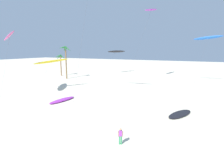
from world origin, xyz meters
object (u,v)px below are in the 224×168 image
grounded_kite_0 (62,100)px  flying_kite_2 (208,38)px  palm_tree_1 (66,52)px  flying_kite_1 (10,35)px  flying_kite_0 (117,51)px  grounded_kite_1 (180,114)px  flying_kite_7 (151,10)px  person_near_left (120,136)px  flying_kite_6 (51,61)px  palm_tree_0 (61,59)px

grounded_kite_0 → flying_kite_2: bearing=55.1°
palm_tree_1 → flying_kite_1: size_ratio=0.76×
flying_kite_0 → grounded_kite_0: flying_kite_0 is taller
palm_tree_1 → grounded_kite_1: size_ratio=1.81×
flying_kite_0 → flying_kite_2: bearing=-16.8°
flying_kite_1 → grounded_kite_1: size_ratio=2.38×
flying_kite_7 → grounded_kite_0: size_ratio=3.66×
flying_kite_0 → person_near_left: flying_kite_0 is taller
flying_kite_6 → flying_kite_7: (15.24, 24.38, 13.76)m
palm_tree_0 → person_near_left: palm_tree_0 is taller
grounded_kite_0 → palm_tree_1: bearing=128.9°
flying_kite_1 → flying_kite_6: 10.00m
grounded_kite_0 → grounded_kite_1: grounded_kite_0 is taller
flying_kite_7 → person_near_left: bearing=-76.9°
flying_kite_0 → grounded_kite_0: size_ratio=2.22×
person_near_left → flying_kite_0: bearing=116.5°
palm_tree_1 → palm_tree_0: bearing=144.3°
palm_tree_0 → flying_kite_7: 33.27m
grounded_kite_0 → grounded_kite_1: bearing=5.8°
flying_kite_2 → grounded_kite_0: flying_kite_2 is taller
palm_tree_0 → flying_kite_0: bearing=46.4°
flying_kite_0 → grounded_kite_1: 48.47m
grounded_kite_1 → flying_kite_6: bearing=170.5°
flying_kite_0 → flying_kite_6: size_ratio=1.79×
flying_kite_0 → person_near_left: bearing=-63.5°
palm_tree_1 → flying_kite_2: (38.50, 10.12, 3.72)m
flying_kite_7 → person_near_left: size_ratio=12.95×
flying_kite_6 → flying_kite_2: bearing=38.5°
palm_tree_1 → flying_kite_6: 16.37m
palm_tree_0 → grounded_kite_0: palm_tree_0 is taller
flying_kite_0 → grounded_kite_1: flying_kite_0 is taller
palm_tree_0 → flying_kite_0: 20.65m
flying_kite_2 → person_near_left: size_ratio=7.85×
flying_kite_2 → flying_kite_6: size_ratio=1.78×
flying_kite_0 → flying_kite_7: size_ratio=0.61×
palm_tree_0 → grounded_kite_1: (42.77, -23.41, -5.72)m
flying_kite_0 → flying_kite_2: (30.62, -9.24, 3.73)m
palm_tree_0 → flying_kite_6: 23.49m
palm_tree_1 → person_near_left: (32.66, -30.35, -7.34)m
palm_tree_1 → grounded_kite_1: bearing=-27.4°
flying_kite_6 → flying_kite_7: size_ratio=0.34×
flying_kite_6 → flying_kite_1: bearing=-100.6°
palm_tree_0 → flying_kite_1: 30.42m
flying_kite_2 → flying_kite_0: bearing=163.2°
flying_kite_2 → grounded_kite_1: flying_kite_2 is taller
grounded_kite_0 → palm_tree_0: bearing=132.3°
flying_kite_0 → person_near_left: size_ratio=7.87×
flying_kite_0 → grounded_kite_1: bearing=-53.2°
palm_tree_0 → person_near_left: 52.48m
person_near_left → flying_kite_6: bearing=146.7°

